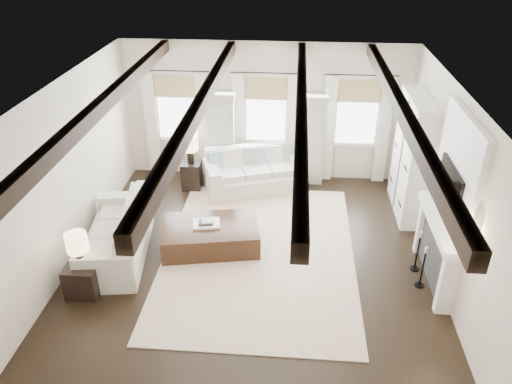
# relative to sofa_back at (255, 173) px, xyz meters

# --- Properties ---
(ground) EXTENTS (7.50, 7.50, 0.00)m
(ground) POSITION_rel_sofa_back_xyz_m (0.21, -3.06, -0.39)
(ground) COLOR black
(ground) RESTS_ON ground
(room_shell) EXTENTS (6.54, 7.54, 3.22)m
(room_shell) POSITION_rel_sofa_back_xyz_m (0.96, -2.16, 1.50)
(room_shell) COLOR beige
(room_shell) RESTS_ON ground
(area_rug) EXTENTS (3.50, 4.97, 0.02)m
(area_rug) POSITION_rel_sofa_back_xyz_m (0.30, -2.56, -0.38)
(area_rug) COLOR beige
(area_rug) RESTS_ON ground
(sofa_back) EXTENTS (2.44, 1.68, 0.96)m
(sofa_back) POSITION_rel_sofa_back_xyz_m (0.00, 0.00, 0.00)
(sofa_back) COLOR silver
(sofa_back) RESTS_ON ground
(sofa_left) EXTENTS (1.34, 2.40, 0.98)m
(sofa_left) POSITION_rel_sofa_back_xyz_m (-2.24, -2.80, 0.00)
(sofa_left) COLOR silver
(sofa_left) RESTS_ON ground
(ottoman) EXTENTS (1.96, 1.43, 0.47)m
(ottoman) POSITION_rel_sofa_back_xyz_m (-0.63, -2.41, -0.16)
(ottoman) COLOR black
(ottoman) RESTS_ON ground
(tray) EXTENTS (0.56, 0.47, 0.04)m
(tray) POSITION_rel_sofa_back_xyz_m (-0.70, -2.38, 0.10)
(tray) COLOR white
(tray) RESTS_ON ottoman
(book_lower) EXTENTS (0.29, 0.24, 0.04)m
(book_lower) POSITION_rel_sofa_back_xyz_m (-0.71, -2.39, 0.14)
(book_lower) COLOR #262628
(book_lower) RESTS_ON tray
(book_upper) EXTENTS (0.25, 0.21, 0.03)m
(book_upper) POSITION_rel_sofa_back_xyz_m (-0.68, -2.40, 0.17)
(book_upper) COLOR beige
(book_upper) RESTS_ON book_lower
(side_table_front) EXTENTS (0.54, 0.54, 0.54)m
(side_table_front) POSITION_rel_sofa_back_xyz_m (-2.51, -3.87, -0.12)
(side_table_front) COLOR black
(side_table_front) RESTS_ON ground
(lamp_front) EXTENTS (0.35, 0.35, 0.61)m
(lamp_front) POSITION_rel_sofa_back_xyz_m (-2.51, -3.87, 0.56)
(lamp_front) COLOR black
(lamp_front) RESTS_ON side_table_front
(side_table_back) EXTENTS (0.43, 0.43, 0.64)m
(side_table_back) POSITION_rel_sofa_back_xyz_m (-1.43, -0.12, -0.07)
(side_table_back) COLOR black
(side_table_back) RESTS_ON ground
(lamp_back) EXTENTS (0.38, 0.38, 0.66)m
(lamp_back) POSITION_rel_sofa_back_xyz_m (-1.43, -0.12, 0.70)
(lamp_back) COLOR black
(lamp_back) RESTS_ON side_table_back
(candlestick_near) EXTENTS (0.16, 0.16, 0.79)m
(candlestick_near) POSITION_rel_sofa_back_xyz_m (3.11, -3.26, -0.06)
(candlestick_near) COLOR black
(candlestick_near) RESTS_ON ground
(candlestick_far) EXTENTS (0.16, 0.16, 0.80)m
(candlestick_far) POSITION_rel_sofa_back_xyz_m (3.11, -2.81, -0.06)
(candlestick_far) COLOR black
(candlestick_far) RESTS_ON ground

